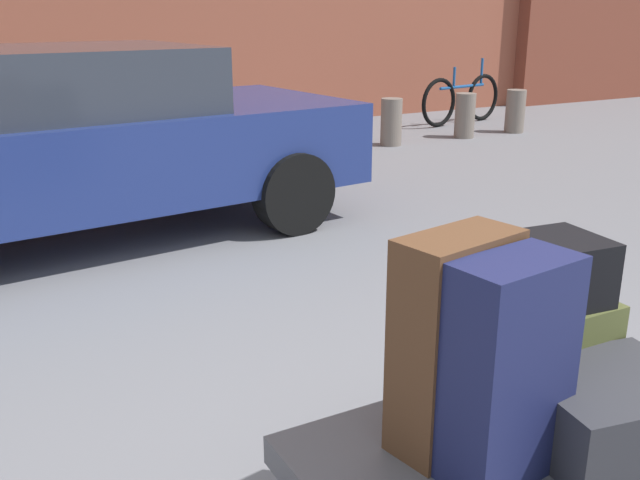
{
  "coord_description": "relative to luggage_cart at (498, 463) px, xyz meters",
  "views": [
    {
      "loc": [
        -1.46,
        -1.45,
        1.67
      ],
      "look_at": [
        0.0,
        1.2,
        0.69
      ],
      "focal_mm": 39.95,
      "sensor_mm": 36.0,
      "label": 1
    }
  ],
  "objects": [
    {
      "name": "luggage_cart",
      "position": [
        0.0,
        0.0,
        0.0
      ],
      "size": [
        1.3,
        0.82,
        0.34
      ],
      "color": "#4C4C51",
      "rests_on": "ground_plane"
    },
    {
      "name": "duffel_bag_olive_front_right",
      "position": [
        0.3,
        0.19,
        0.25
      ],
      "size": [
        0.54,
        0.36,
        0.36
      ],
      "primitive_type": "cube",
      "rotation": [
        0.0,
        0.0,
        -0.02
      ],
      "color": "#4C5128",
      "rests_on": "luggage_cart"
    },
    {
      "name": "suitcase_charcoal_rear_right",
      "position": [
        0.29,
        -0.17,
        0.19
      ],
      "size": [
        0.59,
        0.52,
        0.24
      ],
      "primitive_type": "cube",
      "rotation": [
        0.0,
        0.0,
        -0.18
      ],
      "color": "#2D2D33",
      "rests_on": "luggage_cart"
    },
    {
      "name": "suitcase_navy_rear_left",
      "position": [
        -0.1,
        -0.1,
        0.41
      ],
      "size": [
        0.4,
        0.25,
        0.68
      ],
      "primitive_type": "cube",
      "rotation": [
        0.0,
        0.0,
        0.12
      ],
      "color": "#191E47",
      "rests_on": "luggage_cart"
    },
    {
      "name": "suitcase_brown_center",
      "position": [
        -0.13,
        0.1,
        0.42
      ],
      "size": [
        0.43,
        0.27,
        0.7
      ],
      "primitive_type": "cube",
      "rotation": [
        0.0,
        0.0,
        0.18
      ],
      "color": "#51331E",
      "rests_on": "luggage_cart"
    },
    {
      "name": "duffel_bag_black_topmost_pile",
      "position": [
        0.3,
        0.19,
        0.54
      ],
      "size": [
        0.49,
        0.34,
        0.23
      ],
      "primitive_type": "cube",
      "rotation": [
        0.0,
        0.0,
        -0.1
      ],
      "color": "black",
      "rests_on": "duffel_bag_olive_front_right"
    },
    {
      "name": "parked_car",
      "position": [
        -0.62,
        4.03,
        0.49
      ],
      "size": [
        4.46,
        2.27,
        1.42
      ],
      "color": "navy",
      "rests_on": "ground_plane"
    },
    {
      "name": "bicycle_leaning",
      "position": [
        5.73,
        7.13,
        0.1
      ],
      "size": [
        1.74,
        0.4,
        0.96
      ],
      "color": "black",
      "rests_on": "ground_plane"
    },
    {
      "name": "bollard_kerb_near",
      "position": [
        2.23,
        6.11,
        0.03
      ],
      "size": [
        0.27,
        0.27,
        0.6
      ],
      "primitive_type": "cylinder",
      "color": "#72665B",
      "rests_on": "ground_plane"
    },
    {
      "name": "bollard_kerb_mid",
      "position": [
        3.75,
        6.11,
        0.03
      ],
      "size": [
        0.27,
        0.27,
        0.6
      ],
      "primitive_type": "cylinder",
      "color": "#72665B",
      "rests_on": "ground_plane"
    },
    {
      "name": "bollard_kerb_far",
      "position": [
        4.96,
        6.11,
        0.03
      ],
      "size": [
        0.27,
        0.27,
        0.6
      ],
      "primitive_type": "cylinder",
      "color": "#72665B",
      "rests_on": "ground_plane"
    },
    {
      "name": "bollard_corner",
      "position": [
        5.87,
        6.11,
        0.03
      ],
      "size": [
        0.27,
        0.27,
        0.6
      ],
      "primitive_type": "cylinder",
      "color": "#72665B",
      "rests_on": "ground_plane"
    }
  ]
}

